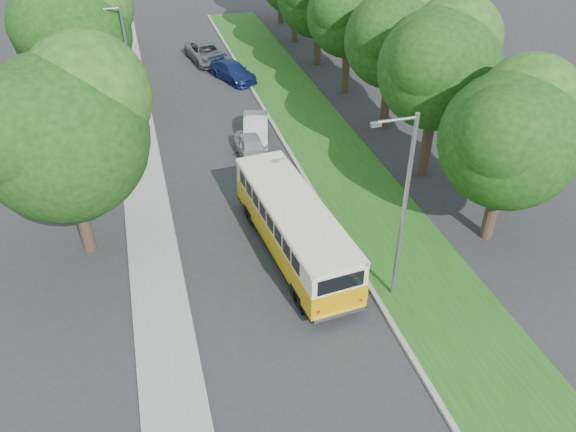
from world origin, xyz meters
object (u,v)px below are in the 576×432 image
object	(u,v)px
car_blue	(233,71)
car_grey	(206,53)
vintage_bus	(294,229)
lamppost_near	(402,206)
lamppost_far	(128,65)
car_white	(256,128)
car_silver	(252,148)

from	to	relation	value
car_blue	car_grey	bearing A→B (deg)	84.36
vintage_bus	lamppost_near	bearing A→B (deg)	-56.04
lamppost_far	car_white	xyz separation A→B (m)	(6.85, -3.42, -3.43)
lamppost_near	car_blue	distance (m)	25.29
lamppost_far	car_blue	size ratio (longest dim) A/B	1.66
vintage_bus	car_silver	bearing A→B (deg)	83.47
vintage_bus	car_grey	world-z (taller)	vintage_bus
lamppost_far	car_silver	world-z (taller)	lamppost_far
lamppost_near	lamppost_far	size ratio (longest dim) A/B	1.07
lamppost_near	vintage_bus	bearing A→B (deg)	129.43
lamppost_far	car_white	distance (m)	8.39
car_white	car_blue	distance (m)	9.91
lamppost_near	car_blue	size ratio (longest dim) A/B	1.77
vintage_bus	lamppost_far	bearing A→B (deg)	106.22
car_white	car_blue	xyz separation A→B (m)	(0.54, 9.90, -0.03)
car_blue	vintage_bus	bearing A→B (deg)	-115.68
car_silver	car_grey	world-z (taller)	car_grey
vintage_bus	car_white	bearing A→B (deg)	79.83
lamppost_near	car_white	world-z (taller)	lamppost_near
lamppost_far	car_grey	world-z (taller)	lamppost_far
car_silver	car_blue	distance (m)	12.32
car_white	lamppost_near	bearing A→B (deg)	-68.60
lamppost_far	car_silver	size ratio (longest dim) A/B	1.97
vintage_bus	car_grey	xyz separation A→B (m)	(0.19, 25.81, -0.68)
vintage_bus	car_silver	distance (m)	9.11
car_white	car_grey	size ratio (longest dim) A/B	0.81
lamppost_near	vintage_bus	world-z (taller)	lamppost_near
car_silver	car_grey	bearing A→B (deg)	89.10
lamppost_far	car_grey	xyz separation A→B (m)	(6.09, 10.96, -3.40)
lamppost_near	car_white	distance (m)	15.66
lamppost_far	car_silver	distance (m)	9.07
lamppost_far	car_grey	distance (m)	12.99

